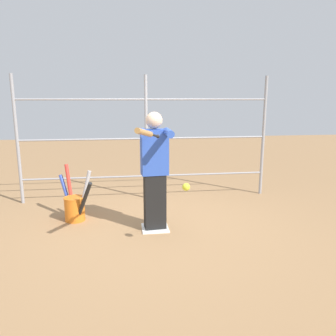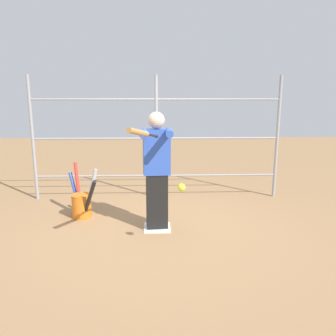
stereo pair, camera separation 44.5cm
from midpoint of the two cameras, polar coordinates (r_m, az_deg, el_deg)
name	(u,v)px [view 1 (the left image)]	position (r m, az deg, el deg)	size (l,w,h in m)	color
ground_plane	(155,229)	(5.08, -4.82, -10.52)	(24.00, 24.00, 0.00)	#9E754C
home_plate	(155,228)	(5.08, -4.82, -10.41)	(0.40, 0.40, 0.02)	white
fence_backstop	(146,139)	(6.34, -5.80, 5.11)	(4.79, 0.06, 2.38)	#939399
batter	(155,168)	(4.78, -5.00, -0.01)	(0.45, 0.61, 1.76)	black
baseball_bat_swinging	(146,133)	(3.80, -7.20, 6.03)	(0.35, 0.77, 0.20)	black
softball_in_flight	(186,187)	(3.99, -0.02, -3.36)	(0.10, 0.10, 0.10)	yellow
bat_bucket	(75,206)	(5.59, -18.13, -6.30)	(0.64, 0.83, 0.88)	orange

